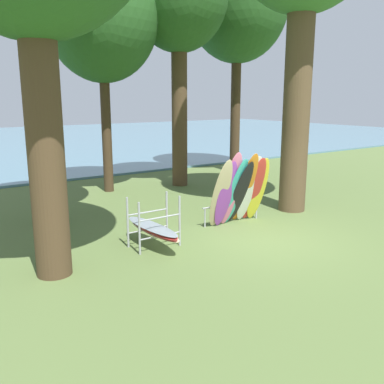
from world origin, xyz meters
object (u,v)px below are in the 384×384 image
(tree_mid_behind, at_px, (102,17))
(board_storage_rack, at_px, (153,228))
(tree_far_left_back, at_px, (238,4))
(leaning_board_pile, at_px, (240,191))

(tree_mid_behind, bearing_deg, board_storage_rack, -104.58)
(tree_far_left_back, height_order, leaning_board_pile, tree_far_left_back)
(board_storage_rack, bearing_deg, tree_far_left_back, 39.81)
(tree_mid_behind, distance_m, tree_far_left_back, 7.02)
(tree_mid_behind, distance_m, leaning_board_pile, 8.40)
(tree_far_left_back, bearing_deg, tree_mid_behind, -174.71)
(tree_mid_behind, xyz_separation_m, leaning_board_pile, (1.18, -6.34, -5.39))
(tree_far_left_back, distance_m, leaning_board_pile, 11.22)
(tree_mid_behind, height_order, leaning_board_pile, tree_mid_behind)
(tree_mid_behind, height_order, board_storage_rack, tree_mid_behind)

